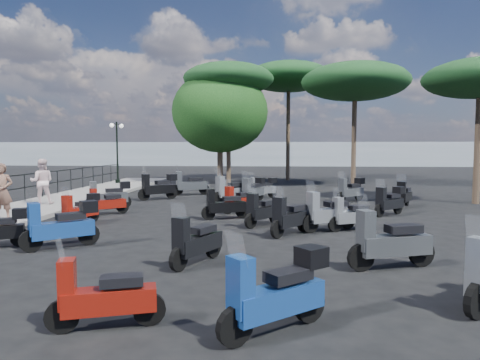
# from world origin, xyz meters

# --- Properties ---
(ground) EXTENTS (120.00, 120.00, 0.00)m
(ground) POSITION_xyz_m (0.00, 0.00, 0.00)
(ground) COLOR black
(ground) RESTS_ON ground
(sidewalk) EXTENTS (3.00, 30.00, 0.15)m
(sidewalk) POSITION_xyz_m (-6.50, 3.00, 0.07)
(sidewalk) COLOR slate
(sidewalk) RESTS_ON ground
(lamp_post_2) EXTENTS (0.57, 1.05, 3.76)m
(lamp_post_2) POSITION_xyz_m (-7.13, 13.79, 2.30)
(lamp_post_2) COLOR black
(lamp_post_2) RESTS_ON sidewalk
(woman) EXTENTS (0.69, 0.51, 1.73)m
(woman) POSITION_xyz_m (-5.82, 0.34, 1.01)
(woman) COLOR brown
(woman) RESTS_ON sidewalk
(pedestrian_far) EXTENTS (1.04, 0.92, 1.76)m
(pedestrian_far) POSITION_xyz_m (-6.52, 3.88, 1.03)
(pedestrian_far) COLOR silver
(pedestrian_far) RESTS_ON sidewalk
(scooter_2) EXTENTS (0.79, 1.40, 1.19)m
(scooter_2) POSITION_xyz_m (-3.50, 0.59, 0.45)
(scooter_2) COLOR black
(scooter_2) RESTS_ON ground
(scooter_3) EXTENTS (1.26, 0.98, 1.20)m
(scooter_3) POSITION_xyz_m (-3.40, 2.41, 0.42)
(scooter_3) COLOR black
(scooter_3) RESTS_ON ground
(scooter_4) EXTENTS (1.56, 1.03, 1.37)m
(scooter_4) POSITION_xyz_m (-3.81, 3.73, 0.52)
(scooter_4) COLOR black
(scooter_4) RESTS_ON ground
(scooter_5) EXTENTS (1.78, 0.94, 1.49)m
(scooter_5) POSITION_xyz_m (-1.63, 8.67, 0.52)
(scooter_5) COLOR black
(scooter_5) RESTS_ON ground
(scooter_6) EXTENTS (1.47, 0.66, 1.20)m
(scooter_6) POSITION_xyz_m (0.17, -6.78, 0.42)
(scooter_6) COLOR black
(scooter_6) RESTS_ON ground
(scooter_7) EXTENTS (1.48, 1.26, 1.42)m
(scooter_7) POSITION_xyz_m (-2.53, -2.51, 0.53)
(scooter_7) COLOR black
(scooter_7) RESTS_ON ground
(scooter_8) EXTENTS (0.89, 1.50, 1.30)m
(scooter_8) POSITION_xyz_m (0.82, -3.67, 0.45)
(scooter_8) COLOR black
(scooter_8) RESTS_ON ground
(scooter_9) EXTENTS (1.54, 0.78, 1.28)m
(scooter_9) POSITION_xyz_m (0.82, 1.78, 0.45)
(scooter_9) COLOR black
(scooter_9) RESTS_ON ground
(scooter_10) EXTENTS (1.49, 1.30, 1.49)m
(scooter_10) POSITION_xyz_m (0.65, 5.77, 0.52)
(scooter_10) COLOR black
(scooter_10) RESTS_ON ground
(scooter_11) EXTENTS (1.56, 1.33, 1.49)m
(scooter_11) POSITION_xyz_m (-2.70, 6.77, 0.56)
(scooter_11) COLOR black
(scooter_11) RESTS_ON ground
(scooter_13) EXTENTS (1.42, 1.23, 1.36)m
(scooter_13) POSITION_xyz_m (2.39, -6.74, 0.51)
(scooter_13) COLOR black
(scooter_13) RESTS_ON ground
(scooter_14) EXTENTS (1.13, 1.42, 1.36)m
(scooter_14) POSITION_xyz_m (2.85, -0.63, 0.47)
(scooter_14) COLOR black
(scooter_14) RESTS_ON ground
(scooter_15) EXTENTS (1.17, 1.16, 1.24)m
(scooter_15) POSITION_xyz_m (1.18, 3.22, 0.43)
(scooter_15) COLOR black
(scooter_15) RESTS_ON ground
(scooter_16) EXTENTS (1.00, 1.54, 1.35)m
(scooter_16) POSITION_xyz_m (1.57, 6.29, 0.51)
(scooter_16) COLOR black
(scooter_16) RESTS_ON ground
(scooter_17) EXTENTS (1.45, 0.82, 1.24)m
(scooter_17) POSITION_xyz_m (0.69, 6.11, 0.43)
(scooter_17) COLOR black
(scooter_17) RESTS_ON ground
(scooter_19) EXTENTS (1.81, 0.84, 1.48)m
(scooter_19) POSITION_xyz_m (4.62, -3.70, 0.51)
(scooter_19) COLOR black
(scooter_19) RESTS_ON ground
(scooter_20) EXTENTS (1.62, 1.05, 1.44)m
(scooter_20) POSITION_xyz_m (3.93, -0.00, 0.50)
(scooter_20) COLOR black
(scooter_20) RESTS_ON ground
(scooter_21) EXTENTS (1.07, 1.36, 1.30)m
(scooter_21) POSITION_xyz_m (2.08, 0.64, 0.45)
(scooter_21) COLOR black
(scooter_21) RESTS_ON ground
(scooter_22) EXTENTS (1.37, 1.23, 1.33)m
(scooter_22) POSITION_xyz_m (5.78, 6.65, 0.50)
(scooter_22) COLOR black
(scooter_22) RESTS_ON ground
(scooter_23) EXTENTS (1.37, 0.98, 1.23)m
(scooter_23) POSITION_xyz_m (1.96, 7.63, 0.46)
(scooter_23) COLOR black
(scooter_23) RESTS_ON ground
(scooter_27) EXTENTS (1.44, 0.82, 1.23)m
(scooter_27) POSITION_xyz_m (4.59, 0.11, 0.43)
(scooter_27) COLOR black
(scooter_27) RESTS_ON ground
(scooter_28) EXTENTS (1.28, 1.22, 1.29)m
(scooter_28) POSITION_xyz_m (6.42, 2.93, 0.48)
(scooter_28) COLOR black
(scooter_28) RESTS_ON ground
(scooter_29) EXTENTS (0.94, 1.53, 1.34)m
(scooter_29) POSITION_xyz_m (7.52, 4.98, 0.46)
(scooter_29) COLOR black
(scooter_29) RESTS_ON ground
(broadleaf_tree) EXTENTS (6.06, 6.06, 7.16)m
(broadleaf_tree) POSITION_xyz_m (-0.89, 15.08, 4.57)
(broadleaf_tree) COLOR #38281E
(broadleaf_tree) RESTS_ON ground
(pine_0) EXTENTS (5.97, 5.97, 8.37)m
(pine_0) POSITION_xyz_m (3.56, 18.81, 7.29)
(pine_0) COLOR #38281E
(pine_0) RESTS_ON ground
(pine_1) EXTENTS (6.31, 6.31, 7.29)m
(pine_1) POSITION_xyz_m (7.25, 13.85, 6.17)
(pine_1) COLOR #38281E
(pine_1) RESTS_ON ground
(pine_2) EXTENTS (5.71, 5.71, 7.63)m
(pine_2) POSITION_xyz_m (-0.35, 15.13, 6.60)
(pine_2) COLOR #38281E
(pine_2) RESTS_ON ground
(distant_hills) EXTENTS (70.00, 8.00, 3.00)m
(distant_hills) POSITION_xyz_m (0.00, 45.00, 1.50)
(distant_hills) COLOR gray
(distant_hills) RESTS_ON ground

